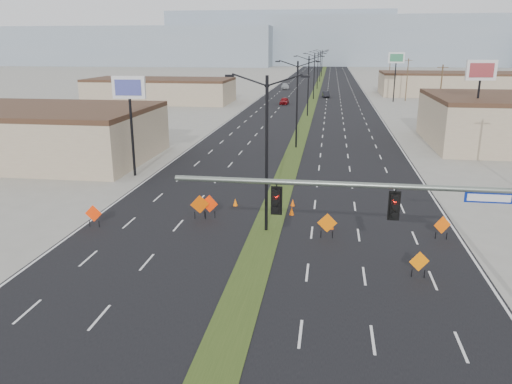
# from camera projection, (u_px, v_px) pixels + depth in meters

# --- Properties ---
(ground) EXTENTS (600.00, 600.00, 0.00)m
(ground) POSITION_uv_depth(u_px,v_px,m) (231.00, 329.00, 21.51)
(ground) COLOR gray
(ground) RESTS_ON ground
(road_surface) EXTENTS (25.00, 400.00, 0.02)m
(road_surface) POSITION_uv_depth(u_px,v_px,m) (314.00, 97.00, 116.38)
(road_surface) COLOR black
(road_surface) RESTS_ON ground
(median_strip) EXTENTS (2.00, 400.00, 0.04)m
(median_strip) POSITION_uv_depth(u_px,v_px,m) (314.00, 97.00, 116.38)
(median_strip) COLOR #2A3E16
(median_strip) RESTS_ON ground
(building_sw_far) EXTENTS (30.00, 14.00, 4.50)m
(building_sw_far) POSITION_uv_depth(u_px,v_px,m) (161.00, 92.00, 106.01)
(building_sw_far) COLOR tan
(building_sw_far) RESTS_ON ground
(building_se_far) EXTENTS (44.00, 16.00, 5.00)m
(building_se_far) POSITION_uv_depth(u_px,v_px,m) (475.00, 85.00, 119.82)
(building_se_far) COLOR tan
(building_se_far) RESTS_ON ground
(mesa_west) EXTENTS (180.00, 50.00, 22.00)m
(mesa_west) POSITION_uv_depth(u_px,v_px,m) (126.00, 46.00, 300.89)
(mesa_west) COLOR #8A9AAB
(mesa_west) RESTS_ON ground
(mesa_center) EXTENTS (220.00, 50.00, 28.00)m
(mesa_center) POSITION_uv_depth(u_px,v_px,m) (394.00, 41.00, 296.54)
(mesa_center) COLOR #8A9AAB
(mesa_center) RESTS_ON ground
(mesa_backdrop) EXTENTS (140.00, 50.00, 32.00)m
(mesa_backdrop) POSITION_uv_depth(u_px,v_px,m) (281.00, 38.00, 324.78)
(mesa_backdrop) COLOR #8A9AAB
(mesa_backdrop) RESTS_ON ground
(signal_mast) EXTENTS (16.30, 0.60, 8.00)m
(signal_mast) POSITION_uv_depth(u_px,v_px,m) (439.00, 218.00, 20.85)
(signal_mast) COLOR slate
(signal_mast) RESTS_ON ground
(streetlight_0) EXTENTS (5.15, 0.24, 10.02)m
(streetlight_0) POSITION_uv_depth(u_px,v_px,m) (267.00, 150.00, 31.36)
(streetlight_0) COLOR black
(streetlight_0) RESTS_ON ground
(streetlight_1) EXTENTS (5.15, 0.24, 10.02)m
(streetlight_1) POSITION_uv_depth(u_px,v_px,m) (297.00, 102.00, 57.92)
(streetlight_1) COLOR black
(streetlight_1) RESTS_ON ground
(streetlight_2) EXTENTS (5.15, 0.24, 10.02)m
(streetlight_2) POSITION_uv_depth(u_px,v_px,m) (308.00, 84.00, 84.49)
(streetlight_2) COLOR black
(streetlight_2) RESTS_ON ground
(streetlight_3) EXTENTS (5.15, 0.24, 10.02)m
(streetlight_3) POSITION_uv_depth(u_px,v_px,m) (314.00, 75.00, 111.05)
(streetlight_3) COLOR black
(streetlight_3) RESTS_ON ground
(streetlight_4) EXTENTS (5.15, 0.24, 10.02)m
(streetlight_4) POSITION_uv_depth(u_px,v_px,m) (318.00, 69.00, 137.62)
(streetlight_4) COLOR black
(streetlight_4) RESTS_ON ground
(streetlight_5) EXTENTS (5.15, 0.24, 10.02)m
(streetlight_5) POSITION_uv_depth(u_px,v_px,m) (320.00, 65.00, 164.18)
(streetlight_5) COLOR black
(streetlight_5) RESTS_ON ground
(streetlight_6) EXTENTS (5.15, 0.24, 10.02)m
(streetlight_6) POSITION_uv_depth(u_px,v_px,m) (322.00, 62.00, 190.74)
(streetlight_6) COLOR black
(streetlight_6) RESTS_ON ground
(utility_pole_1) EXTENTS (1.60, 0.20, 9.00)m
(utility_pole_1) POSITION_uv_depth(u_px,v_px,m) (440.00, 94.00, 74.30)
(utility_pole_1) COLOR #4C3823
(utility_pole_1) RESTS_ON ground
(utility_pole_2) EXTENTS (1.60, 0.20, 9.00)m
(utility_pole_2) POSITION_uv_depth(u_px,v_px,m) (407.00, 79.00, 107.51)
(utility_pole_2) COLOR #4C3823
(utility_pole_2) RESTS_ON ground
(utility_pole_3) EXTENTS (1.60, 0.20, 9.00)m
(utility_pole_3) POSITION_uv_depth(u_px,v_px,m) (389.00, 71.00, 140.71)
(utility_pole_3) COLOR #4C3823
(utility_pole_3) RESTS_ON ground
(car_left) EXTENTS (1.76, 4.13, 1.39)m
(car_left) POSITION_uv_depth(u_px,v_px,m) (284.00, 101.00, 102.64)
(car_left) COLOR maroon
(car_left) RESTS_ON ground
(car_mid) EXTENTS (1.92, 4.29, 1.37)m
(car_mid) POSITION_uv_depth(u_px,v_px,m) (326.00, 94.00, 116.34)
(car_mid) COLOR black
(car_mid) RESTS_ON ground
(car_far) EXTENTS (2.60, 5.27, 1.47)m
(car_far) POSITION_uv_depth(u_px,v_px,m) (285.00, 86.00, 138.24)
(car_far) COLOR #9EA3A7
(car_far) RESTS_ON ground
(construction_sign_0) EXTENTS (1.16, 0.08, 1.54)m
(construction_sign_0) POSITION_uv_depth(u_px,v_px,m) (93.00, 214.00, 33.26)
(construction_sign_0) COLOR #FF3405
(construction_sign_0) RESTS_ON ground
(construction_sign_1) EXTENTS (1.26, 0.25, 1.69)m
(construction_sign_1) POSITION_uv_depth(u_px,v_px,m) (209.00, 204.00, 35.01)
(construction_sign_1) COLOR #FF3505
(construction_sign_1) RESTS_ON ground
(construction_sign_2) EXTENTS (1.23, 0.57, 1.77)m
(construction_sign_2) POSITION_uv_depth(u_px,v_px,m) (200.00, 205.00, 34.71)
(construction_sign_2) COLOR #D54E04
(construction_sign_2) RESTS_ON ground
(construction_sign_3) EXTENTS (1.24, 0.12, 1.65)m
(construction_sign_3) POSITION_uv_depth(u_px,v_px,m) (327.00, 224.00, 31.29)
(construction_sign_3) COLOR #EA6504
(construction_sign_3) RESTS_ON ground
(construction_sign_4) EXTENTS (1.08, 0.34, 1.47)m
(construction_sign_4) POSITION_uv_depth(u_px,v_px,m) (419.00, 262.00, 25.99)
(construction_sign_4) COLOR orange
(construction_sign_4) RESTS_ON ground
(construction_sign_5) EXTENTS (1.10, 0.44, 1.55)m
(construction_sign_5) POSITION_uv_depth(u_px,v_px,m) (442.00, 226.00, 31.12)
(construction_sign_5) COLOR #F65805
(construction_sign_5) RESTS_ON ground
(cone_0) EXTENTS (0.47, 0.47, 0.59)m
(cone_0) POSITION_uv_depth(u_px,v_px,m) (292.00, 211.00, 35.77)
(cone_0) COLOR #DD5204
(cone_0) RESTS_ON ground
(cone_1) EXTENTS (0.47, 0.47, 0.65)m
(cone_1) POSITION_uv_depth(u_px,v_px,m) (331.00, 224.00, 33.06)
(cone_1) COLOR #DB4A04
(cone_1) RESTS_ON ground
(cone_2) EXTENTS (0.43, 0.43, 0.56)m
(cone_2) POSITION_uv_depth(u_px,v_px,m) (293.00, 203.00, 37.78)
(cone_2) COLOR #EB5404
(cone_2) RESTS_ON ground
(cone_3) EXTENTS (0.45, 0.45, 0.58)m
(cone_3) POSITION_uv_depth(u_px,v_px,m) (235.00, 202.00, 37.81)
(cone_3) COLOR #FF6D05
(cone_3) RESTS_ON ground
(pole_sign_west) EXTENTS (2.99, 0.61, 9.12)m
(pole_sign_west) POSITION_uv_depth(u_px,v_px,m) (129.00, 95.00, 44.61)
(pole_sign_west) COLOR black
(pole_sign_west) RESTS_ON ground
(pole_sign_east_near) EXTENTS (3.34, 0.72, 10.18)m
(pole_sign_east_near) POSITION_uv_depth(u_px,v_px,m) (481.00, 77.00, 55.35)
(pole_sign_east_near) COLOR black
(pole_sign_east_near) RESTS_ON ground
(pole_sign_east_far) EXTENTS (3.38, 0.60, 10.31)m
(pole_sign_east_far) POSITION_uv_depth(u_px,v_px,m) (396.00, 61.00, 105.07)
(pole_sign_east_far) COLOR black
(pole_sign_east_far) RESTS_ON ground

